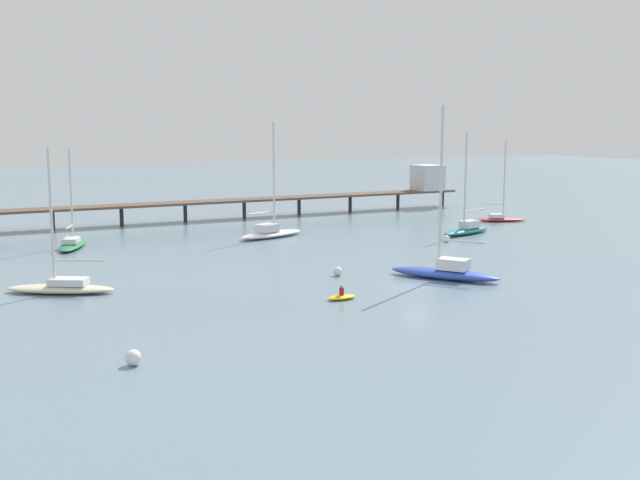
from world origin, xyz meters
The scene contains 12 objects.
ground_plane centered at (0.00, 0.00, 0.00)m, with size 400.00×400.00×0.00m, color slate.
pier centered at (13.85, 49.25, 3.32)m, with size 78.74×5.45×6.64m.
sailboat_teal centered at (22.25, 22.41, 0.73)m, with size 8.84×4.73×11.97m.
sailboat_white centered at (0.30, 30.44, 0.72)m, with size 9.43×5.52×13.22m.
sailboat_blue centered at (3.98, 1.39, 0.83)m, with size 7.24×9.24×14.53m.
sailboat_green centered at (-21.48, 32.90, 0.59)m, with size 4.98×8.90×10.46m.
sailboat_cream centered at (-25.90, 10.35, 0.62)m, with size 8.50×6.20×11.23m.
sailboat_red centered at (33.71, 30.13, 0.62)m, with size 7.13×4.57×10.90m.
dinghy_yellow centered at (-7.55, -1.43, 0.22)m, with size 2.38×1.18×1.14m.
mooring_buoy_inner centered at (-3.52, 6.76, 0.40)m, with size 0.80×0.80×0.80m, color silver.
mooring_buoy_outer centered at (-25.23, -10.38, 0.45)m, with size 0.89×0.89×0.89m, color silver.
mooring_buoy_far centered at (16.39, 18.36, 0.37)m, with size 0.74×0.74×0.74m, color silver.
Camera 1 is at (-34.36, -51.06, 13.00)m, focal length 43.33 mm.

